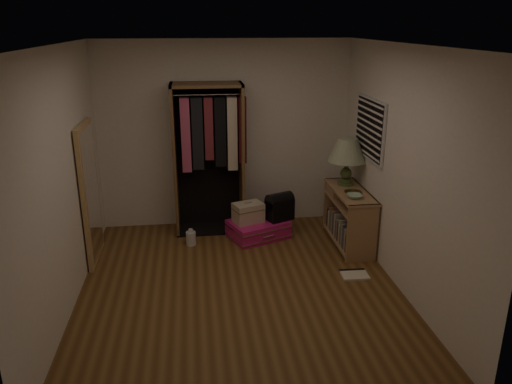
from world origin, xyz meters
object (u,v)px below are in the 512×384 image
pink_suitcase (258,229)px  table_lamp (347,151)px  white_jug (191,238)px  floor_mirror (90,194)px  train_case (248,212)px  console_bookshelf (348,215)px  open_wardrobe (211,146)px  black_bag (280,206)px

pink_suitcase → table_lamp: bearing=-27.9°
white_jug → floor_mirror: bearing=-168.7°
floor_mirror → white_jug: bearing=11.3°
train_case → white_jug: size_ratio=2.03×
console_bookshelf → train_case: bearing=166.1°
console_bookshelf → open_wardrobe: size_ratio=0.55×
floor_mirror → black_bag: bearing=9.4°
train_case → white_jug: train_case is taller
table_lamp → white_jug: 2.35m
floor_mirror → table_lamp: floor_mirror is taller
floor_mirror → table_lamp: 3.27m
floor_mirror → train_case: (1.95, 0.36, -0.48)m
console_bookshelf → open_wardrobe: bearing=157.5°
open_wardrobe → table_lamp: size_ratio=3.10×
console_bookshelf → black_bag: size_ratio=2.72×
open_wardrobe → white_jug: 1.27m
train_case → black_bag: size_ratio=1.11×
black_bag → table_lamp: table_lamp is taller
open_wardrobe → table_lamp: 1.83m
console_bookshelf → train_case: 1.33m
open_wardrobe → pink_suitcase: bearing=-33.7°
floor_mirror → train_case: bearing=10.6°
black_bag → white_jug: bearing=163.9°
black_bag → table_lamp: bearing=-33.1°
open_wardrobe → pink_suitcase: 1.31m
white_jug → table_lamp: bearing=0.5°
train_case → white_jug: bearing=169.5°
black_bag → open_wardrobe: bearing=133.7°
train_case → black_bag: (0.43, 0.03, 0.06)m
console_bookshelf → floor_mirror: (-3.24, -0.05, 0.46)m
console_bookshelf → white_jug: (-2.06, 0.19, -0.30)m
open_wardrobe → white_jug: bearing=-120.5°
floor_mirror → train_case: floor_mirror is taller
open_wardrobe → pink_suitcase: open_wardrobe is taller
floor_mirror → black_bag: 2.45m
table_lamp → white_jug: (-2.07, -0.02, -1.11)m
floor_mirror → white_jug: (1.17, 0.24, -0.75)m
pink_suitcase → train_case: size_ratio=2.02×
floor_mirror → pink_suitcase: bearing=10.0°
console_bookshelf → train_case: size_ratio=2.44×
floor_mirror → open_wardrobe: bearing=27.4°
console_bookshelf → pink_suitcase: bearing=164.2°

